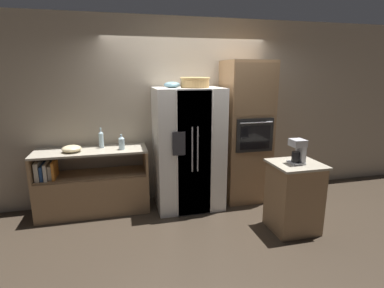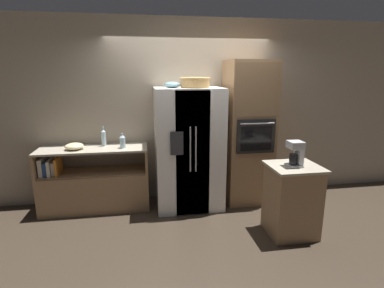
{
  "view_description": "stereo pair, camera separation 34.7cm",
  "coord_description": "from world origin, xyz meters",
  "px_view_note": "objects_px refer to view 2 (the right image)",
  "views": [
    {
      "loc": [
        -1.06,
        -4.17,
        2.0
      ],
      "look_at": [
        -0.04,
        -0.07,
        0.98
      ],
      "focal_mm": 28.0,
      "sensor_mm": 36.0,
      "label": 1
    },
    {
      "loc": [
        -0.72,
        -4.24,
        2.0
      ],
      "look_at": [
        -0.04,
        -0.07,
        0.98
      ],
      "focal_mm": 28.0,
      "sensor_mm": 36.0,
      "label": 2
    }
  ],
  "objects_px": {
    "fruit_bowl": "(172,85)",
    "coffee_maker": "(296,153)",
    "wall_oven": "(248,133)",
    "bottle_tall": "(104,137)",
    "bottle_short": "(122,141)",
    "wicker_basket": "(195,82)",
    "refrigerator": "(189,149)",
    "mixing_bowl": "(74,146)"
  },
  "relations": [
    {
      "from": "wall_oven",
      "to": "coffee_maker",
      "type": "distance_m",
      "value": 1.15
    },
    {
      "from": "refrigerator",
      "to": "mixing_bowl",
      "type": "relative_size",
      "value": 6.93
    },
    {
      "from": "wall_oven",
      "to": "bottle_short",
      "type": "height_order",
      "value": "wall_oven"
    },
    {
      "from": "bottle_tall",
      "to": "coffee_maker",
      "type": "height_order",
      "value": "bottle_tall"
    },
    {
      "from": "wall_oven",
      "to": "bottle_short",
      "type": "distance_m",
      "value": 1.89
    },
    {
      "from": "refrigerator",
      "to": "bottle_short",
      "type": "bearing_deg",
      "value": 177.98
    },
    {
      "from": "wall_oven",
      "to": "coffee_maker",
      "type": "bearing_deg",
      "value": -80.2
    },
    {
      "from": "refrigerator",
      "to": "bottle_short",
      "type": "distance_m",
      "value": 0.97
    },
    {
      "from": "fruit_bowl",
      "to": "mixing_bowl",
      "type": "relative_size",
      "value": 0.9
    },
    {
      "from": "wall_oven",
      "to": "wicker_basket",
      "type": "relative_size",
      "value": 5.17
    },
    {
      "from": "wall_oven",
      "to": "coffee_maker",
      "type": "relative_size",
      "value": 7.08
    },
    {
      "from": "bottle_short",
      "to": "mixing_bowl",
      "type": "height_order",
      "value": "bottle_short"
    },
    {
      "from": "wall_oven",
      "to": "fruit_bowl",
      "type": "xyz_separation_m",
      "value": [
        -1.16,
        -0.07,
        0.74
      ]
    },
    {
      "from": "fruit_bowl",
      "to": "coffee_maker",
      "type": "relative_size",
      "value": 0.76
    },
    {
      "from": "fruit_bowl",
      "to": "coffee_maker",
      "type": "height_order",
      "value": "fruit_bowl"
    },
    {
      "from": "refrigerator",
      "to": "coffee_maker",
      "type": "xyz_separation_m",
      "value": [
        1.13,
        -1.07,
        0.17
      ]
    },
    {
      "from": "wicker_basket",
      "to": "bottle_tall",
      "type": "distance_m",
      "value": 1.57
    },
    {
      "from": "wicker_basket",
      "to": "mixing_bowl",
      "type": "height_order",
      "value": "wicker_basket"
    },
    {
      "from": "mixing_bowl",
      "to": "fruit_bowl",
      "type": "bearing_deg",
      "value": -2.74
    },
    {
      "from": "wicker_basket",
      "to": "bottle_tall",
      "type": "xyz_separation_m",
      "value": [
        -1.33,
        0.27,
        -0.8
      ]
    },
    {
      "from": "refrigerator",
      "to": "bottle_short",
      "type": "xyz_separation_m",
      "value": [
        -0.96,
        0.03,
        0.14
      ]
    },
    {
      "from": "wall_oven",
      "to": "mixing_bowl",
      "type": "distance_m",
      "value": 2.56
    },
    {
      "from": "refrigerator",
      "to": "bottle_tall",
      "type": "bearing_deg",
      "value": 170.42
    },
    {
      "from": "refrigerator",
      "to": "wall_oven",
      "type": "xyz_separation_m",
      "value": [
        0.93,
        0.06,
        0.19
      ]
    },
    {
      "from": "wall_oven",
      "to": "bottle_tall",
      "type": "bearing_deg",
      "value": 176.12
    },
    {
      "from": "fruit_bowl",
      "to": "bottle_tall",
      "type": "bearing_deg",
      "value": 167.71
    },
    {
      "from": "bottle_short",
      "to": "coffee_maker",
      "type": "distance_m",
      "value": 2.36
    },
    {
      "from": "refrigerator",
      "to": "bottle_tall",
      "type": "distance_m",
      "value": 1.27
    },
    {
      "from": "wall_oven",
      "to": "coffee_maker",
      "type": "height_order",
      "value": "wall_oven"
    },
    {
      "from": "mixing_bowl",
      "to": "bottle_short",
      "type": "bearing_deg",
      "value": -1.92
    },
    {
      "from": "wall_oven",
      "to": "wicker_basket",
      "type": "bearing_deg",
      "value": -171.71
    },
    {
      "from": "refrigerator",
      "to": "bottle_short",
      "type": "relative_size",
      "value": 8.29
    },
    {
      "from": "wall_oven",
      "to": "bottle_short",
      "type": "bearing_deg",
      "value": -179.16
    },
    {
      "from": "bottle_tall",
      "to": "wall_oven",
      "type": "bearing_deg",
      "value": -3.88
    },
    {
      "from": "bottle_tall",
      "to": "coffee_maker",
      "type": "relative_size",
      "value": 0.96
    },
    {
      "from": "wall_oven",
      "to": "bottle_tall",
      "type": "height_order",
      "value": "wall_oven"
    },
    {
      "from": "mixing_bowl",
      "to": "coffee_maker",
      "type": "distance_m",
      "value": 2.98
    },
    {
      "from": "wicker_basket",
      "to": "bottle_short",
      "type": "relative_size",
      "value": 1.95
    },
    {
      "from": "bottle_tall",
      "to": "bottle_short",
      "type": "height_order",
      "value": "bottle_tall"
    },
    {
      "from": "fruit_bowl",
      "to": "bottle_tall",
      "type": "distance_m",
      "value": 1.29
    },
    {
      "from": "refrigerator",
      "to": "wall_oven",
      "type": "relative_size",
      "value": 0.82
    },
    {
      "from": "wall_oven",
      "to": "fruit_bowl",
      "type": "height_order",
      "value": "wall_oven"
    }
  ]
}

